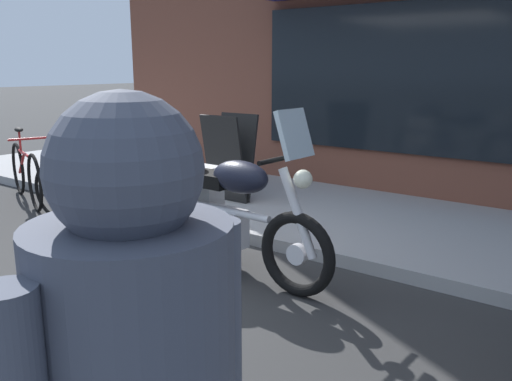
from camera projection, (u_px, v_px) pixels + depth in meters
name	position (u px, v px, depth m)	size (l,w,h in m)	color
ground_plane	(131.00, 267.00, 4.68)	(80.00, 80.00, 0.00)	#2D2D2D
touring_motorcycle	(213.00, 199.00, 4.53)	(2.17, 0.71, 1.41)	black
parked_bicycle	(87.00, 193.00, 5.82)	(1.72, 0.48, 0.92)	black
sandwich_board_sign	(230.00, 158.00, 6.38)	(0.55, 0.43, 1.03)	black
second_bicycle_by_cafe	(26.00, 173.00, 6.82)	(1.69, 0.72, 0.94)	black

